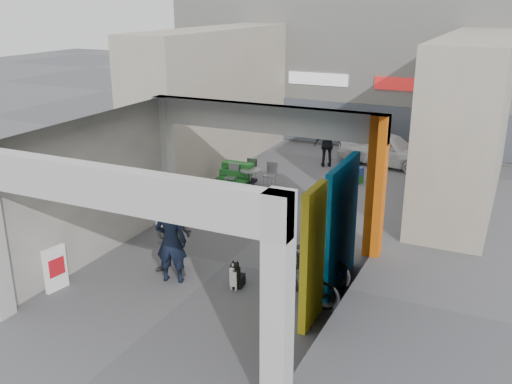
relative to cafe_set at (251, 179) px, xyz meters
The scene contains 21 objects.
ground 5.75m from the cafe_set, 69.98° to the right, with size 90.00×90.00×0.00m, color #5A5A60.
arcade_canopy 6.99m from the cafe_set, 68.05° to the right, with size 6.40×6.45×6.40m.
far_building 9.56m from the cafe_set, 77.13° to the left, with size 18.00×4.08×8.00m.
plaza_bldg_left 3.96m from the cafe_set, 140.27° to the left, with size 2.00×9.00×5.00m, color #BCB09B.
plaza_bldg_right 7.14m from the cafe_set, 18.05° to the left, with size 2.00×9.00×5.00m, color #BCB09B.
bollard_left 3.07m from the cafe_set, 85.80° to the right, with size 0.09×0.09×0.94m, color gray.
bollard_center 3.50m from the cafe_set, 55.41° to the right, with size 0.09×0.09×0.88m, color gray.
bollard_right 4.68m from the cafe_set, 43.01° to the right, with size 0.09×0.09×0.89m, color gray.
advert_board_near 8.15m from the cafe_set, 95.49° to the right, with size 0.18×0.56×1.00m.
advert_board_far 4.09m from the cafe_set, 101.02° to the right, with size 0.17×0.56×1.00m.
cafe_set is the anchor object (origin of this frame).
produce_stand 0.49m from the cafe_set, 153.84° to the right, with size 1.27×0.69×0.84m.
crate_stack 3.63m from the cafe_set, 33.91° to the left, with size 0.53×0.46×0.56m.
border_collie 6.92m from the cafe_set, 66.96° to the right, with size 0.25×0.49×0.68m.
man_with_dog 6.84m from the cafe_set, 79.23° to the right, with size 0.70×0.46×1.92m, color black.
man_back_turned 6.54m from the cafe_set, 79.95° to the right, with size 0.96×0.75×1.98m, color #434245.
man_elderly 5.80m from the cafe_set, 56.85° to the right, with size 0.80×0.52×1.65m, color #6090BA.
man_crates 3.85m from the cafe_set, 66.84° to the left, with size 0.99×0.41×1.69m, color black.
bicycle_front 6.70m from the cafe_set, 52.43° to the right, with size 0.69×1.96×1.03m, color black.
bicycle_rear 7.72m from the cafe_set, 56.45° to the right, with size 0.47×1.66×1.00m, color black.
white_van 5.80m from the cafe_set, 53.02° to the left, with size 1.47×3.65×1.24m, color white.
Camera 1 is at (5.89, -10.91, 6.06)m, focal length 40.00 mm.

